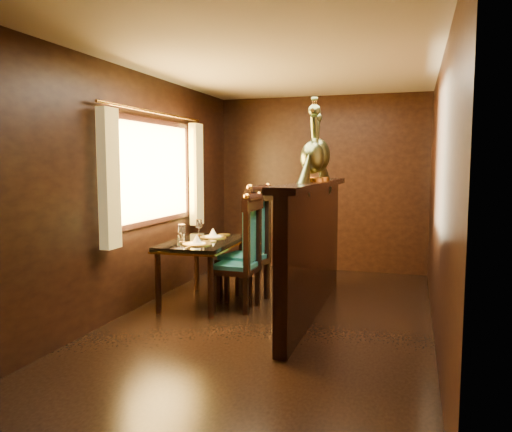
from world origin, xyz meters
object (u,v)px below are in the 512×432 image
Objects in this scene: peacock_right at (318,140)px; dining_table at (202,247)px; chair_left at (246,249)px; chair_right at (253,241)px; peacock_left at (313,143)px.

dining_table is at bearing -172.87° from peacock_right.
chair_left is 0.30m from chair_right.
peacock_right is at bearing 4.92° from dining_table.
dining_table is 1.70m from peacock_right.
chair_left is 0.94× the size of chair_right.
peacock_right reaches higher than chair_left.
chair_left is at bearing 178.81° from peacock_left.
peacock_left is at bearing -90.00° from peacock_right.
peacock_right reaches higher than chair_right.
chair_right is at bearing 95.98° from chair_left.
peacock_right is at bearing 90.00° from peacock_left.
chair_left is 1.35m from peacock_right.
chair_left is 1.30m from peacock_left.
chair_right is 1.74× the size of peacock_left.
peacock_right is at bearing 9.99° from chair_right.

